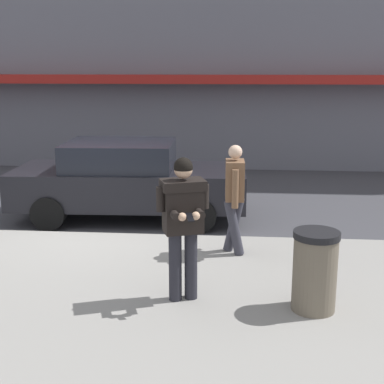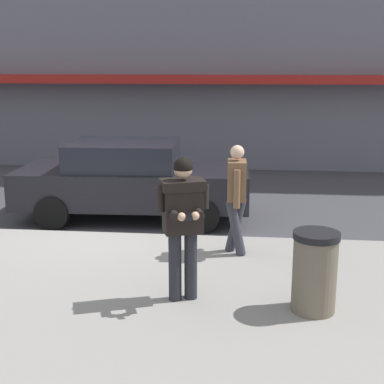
% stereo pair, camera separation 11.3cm
% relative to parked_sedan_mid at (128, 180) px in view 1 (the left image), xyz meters
% --- Properties ---
extents(ground_plane, '(80.00, 80.00, 0.00)m').
position_rel_parked_sedan_mid_xyz_m(ground_plane, '(-0.41, -1.21, -0.79)').
color(ground_plane, '#3D3D42').
extents(sidewalk, '(32.00, 5.30, 0.14)m').
position_rel_parked_sedan_mid_xyz_m(sidewalk, '(0.59, -4.06, -0.72)').
color(sidewalk, gray).
rests_on(sidewalk, ground).
extents(curb_paint_line, '(28.00, 0.12, 0.01)m').
position_rel_parked_sedan_mid_xyz_m(curb_paint_line, '(0.59, -1.16, -0.79)').
color(curb_paint_line, silver).
rests_on(curb_paint_line, ground).
extents(parked_sedan_mid, '(4.56, 2.05, 1.54)m').
position_rel_parked_sedan_mid_xyz_m(parked_sedan_mid, '(0.00, 0.00, 0.00)').
color(parked_sedan_mid, black).
rests_on(parked_sedan_mid, ground).
extents(man_texting_on_phone, '(0.62, 0.65, 1.81)m').
position_rel_parked_sedan_mid_xyz_m(man_texting_on_phone, '(1.50, -3.99, 0.46)').
color(man_texting_on_phone, '#23232B').
rests_on(man_texting_on_phone, sidewalk).
extents(pedestrian_dark_coat, '(0.34, 0.60, 1.70)m').
position_rel_parked_sedan_mid_xyz_m(pedestrian_dark_coat, '(2.11, -2.22, 0.32)').
color(pedestrian_dark_coat, '#33333D').
rests_on(pedestrian_dark_coat, sidewalk).
extents(trash_bin, '(0.55, 0.55, 0.98)m').
position_rel_parked_sedan_mid_xyz_m(trash_bin, '(3.08, -4.14, -0.16)').
color(trash_bin, '#665B4C').
rests_on(trash_bin, sidewalk).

